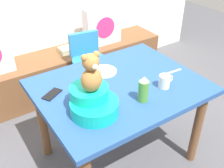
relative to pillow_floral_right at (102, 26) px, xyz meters
The scene contains 13 objects.
ground_plane 1.49m from the pillow_floral_right, 116.25° to the right, with size 8.00×8.00×0.00m, color #4C4C51.
window_bench 0.74m from the pillow_floral_right, behind, with size 2.60×0.44×0.46m, color brown.
pillow_floral_right is the anchor object (origin of this frame).
book_stack 0.48m from the pillow_floral_right, behind, with size 0.20×0.14×0.06m, color #B6B693.
dining_table 1.33m from the pillow_floral_right, 116.25° to the right, with size 1.18×0.92×0.74m.
highchair 0.61m from the pillow_floral_right, 135.04° to the right, with size 0.36×0.48×0.79m.
infant_seat_teal 1.63m from the pillow_floral_right, 123.74° to the right, with size 0.30×0.33×0.16m.
teddy_bear 1.66m from the pillow_floral_right, 123.73° to the right, with size 0.13×0.12×0.25m.
ketchup_bottle 1.55m from the pillow_floral_right, 111.67° to the right, with size 0.07×0.07×0.18m.
coffee_mug 1.44m from the pillow_floral_right, 103.75° to the right, with size 0.12×0.08×0.09m.
dinner_plate_near 1.14m from the pillow_floral_right, 121.10° to the right, with size 0.20×0.20×0.01m, color white.
cell_phone 1.47m from the pillow_floral_right, 135.20° to the right, with size 0.07×0.14×0.01m, color black.
table_fork 1.29m from the pillow_floral_right, 96.46° to the right, with size 0.02×0.17×0.01m, color silver.
Camera 1 is at (-0.94, -1.32, 1.81)m, focal length 42.96 mm.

